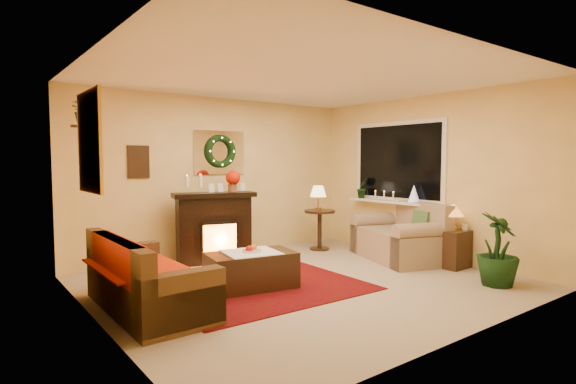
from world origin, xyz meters
TOP-DOWN VIEW (x-y plane):
  - floor at (0.00, 0.00)m, footprint 5.00×5.00m
  - ceiling at (0.00, 0.00)m, footprint 5.00×5.00m
  - wall_back at (0.00, 2.25)m, footprint 5.00×5.00m
  - wall_front at (0.00, -2.25)m, footprint 5.00×5.00m
  - wall_left at (-2.50, 0.00)m, footprint 4.50×4.50m
  - wall_right at (2.50, 0.00)m, footprint 4.50×4.50m
  - area_rug at (-0.56, 0.10)m, footprint 2.48×1.89m
  - sofa at (-1.95, 0.18)m, footprint 0.81×1.83m
  - red_throw at (-2.04, 0.31)m, footprint 0.80×1.30m
  - fireplace at (-0.38, 1.74)m, footprint 1.16×0.62m
  - poinsettia at (-0.06, 1.70)m, footprint 0.23×0.23m
  - mantel_candle_a at (-0.83, 1.69)m, footprint 0.06×0.06m
  - mantel_candle_b at (-0.61, 1.70)m, footprint 0.06×0.06m
  - mantel_mirror at (0.00, 2.23)m, footprint 0.92×0.02m
  - wreath at (0.00, 2.19)m, footprint 0.55×0.11m
  - wall_art at (-1.35, 2.23)m, footprint 0.32×0.03m
  - gold_mirror at (-2.48, 0.30)m, footprint 0.03×0.84m
  - hanging_plant at (-2.34, 1.05)m, footprint 0.33×0.28m
  - loveseat at (2.06, 0.18)m, footprint 1.38×1.79m
  - window_frame at (2.48, 0.55)m, footprint 0.03×1.86m
  - window_glass at (2.47, 0.55)m, footprint 0.02×1.70m
  - window_sill at (2.38, 0.55)m, footprint 0.22×1.86m
  - mini_tree at (2.37, 0.13)m, footprint 0.18×0.18m
  - sill_plant at (2.34, 1.23)m, footprint 0.27×0.22m
  - side_table_round at (1.57, 1.51)m, footprint 0.58×0.58m
  - lamp_cream at (1.54, 1.51)m, footprint 0.28×0.28m
  - end_table_square at (2.26, -0.63)m, footprint 0.46×0.46m
  - lamp_tiffany at (2.27, -0.66)m, footprint 0.30×0.30m
  - coffee_table at (-0.69, 0.19)m, footprint 1.15×0.76m
  - fruit_bowl at (-0.67, 0.19)m, footprint 0.24×0.24m
  - floor_palm at (1.85, -1.56)m, footprint 1.96×1.96m

SIDE VIEW (x-z plane):
  - floor at x=0.00m, z-range 0.00..0.00m
  - area_rug at x=-0.56m, z-range 0.00..0.01m
  - coffee_table at x=-0.69m, z-range -0.01..0.43m
  - end_table_square at x=2.26m, z-range 0.00..0.54m
  - side_table_round at x=1.57m, z-range -0.02..0.67m
  - loveseat at x=2.06m, z-range -0.04..0.88m
  - sofa at x=-1.95m, z-range 0.04..0.82m
  - floor_palm at x=1.85m, z-range -0.92..1.82m
  - fruit_bowl at x=-0.67m, z-range 0.42..0.48m
  - red_throw at x=-2.04m, z-range 0.45..0.46m
  - fireplace at x=-0.38m, z-range 0.04..1.06m
  - lamp_tiffany at x=2.27m, z-range 0.52..0.97m
  - window_sill at x=2.38m, z-range 0.85..0.89m
  - lamp_cream at x=1.54m, z-range 0.66..1.10m
  - mini_tree at x=2.37m, z-range 0.90..1.18m
  - sill_plant at x=2.34m, z-range 0.84..1.33m
  - mantel_candle_a at x=-0.83m, z-range 1.18..1.34m
  - mantel_candle_b at x=-0.61m, z-range 1.17..1.35m
  - wall_back at x=0.00m, z-range 1.30..1.30m
  - wall_front at x=0.00m, z-range 1.30..1.30m
  - wall_left at x=-2.50m, z-range 1.30..1.30m
  - wall_right at x=2.50m, z-range 1.30..1.30m
  - poinsettia at x=-0.06m, z-range 1.19..1.41m
  - wall_art at x=-1.35m, z-range 1.31..1.79m
  - window_frame at x=2.48m, z-range 0.87..2.23m
  - window_glass at x=2.47m, z-range 0.94..2.16m
  - mantel_mirror at x=0.00m, z-range 1.34..2.06m
  - wreath at x=0.00m, z-range 1.44..2.00m
  - gold_mirror at x=-2.48m, z-range 1.25..2.25m
  - hanging_plant at x=-2.34m, z-range 1.79..2.15m
  - ceiling at x=0.00m, z-range 2.60..2.60m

